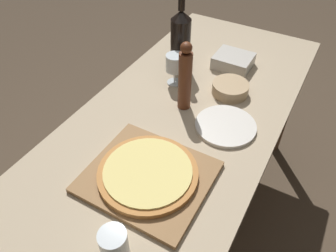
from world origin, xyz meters
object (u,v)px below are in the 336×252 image
object	(u,v)px
wine_bottle	(181,40)
pepper_mill	(185,78)
pizza	(148,173)
small_bowl	(230,88)
wine_glass	(175,64)

from	to	relation	value
wine_bottle	pepper_mill	bearing A→B (deg)	-58.80
pizza	small_bowl	bearing A→B (deg)	83.64
pepper_mill	wine_bottle	bearing A→B (deg)	121.20
wine_bottle	pizza	bearing A→B (deg)	-71.06
wine_bottle	pepper_mill	xyz separation A→B (m)	(0.14, -0.24, -0.01)
wine_bottle	small_bowl	distance (m)	0.30
pizza	pepper_mill	distance (m)	0.40
wine_glass	pepper_mill	bearing A→B (deg)	-48.24
pepper_mill	wine_glass	xyz separation A→B (m)	(-0.11, 0.12, -0.04)
wine_bottle	small_bowl	bearing A→B (deg)	-13.99
wine_bottle	wine_glass	distance (m)	0.13
pizza	small_bowl	distance (m)	0.55
wine_bottle	pepper_mill	world-z (taller)	wine_bottle
pepper_mill	small_bowl	size ratio (longest dim) A/B	1.89
wine_glass	small_bowl	bearing A→B (deg)	11.54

